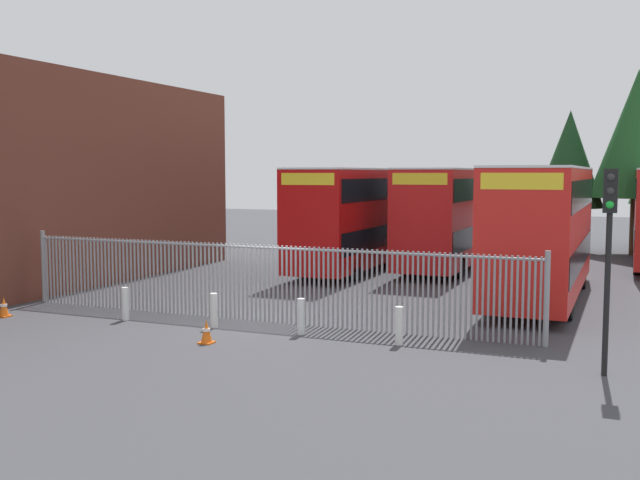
# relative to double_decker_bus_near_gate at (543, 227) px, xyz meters

# --- Properties ---
(ground_plane) EXTENTS (100.00, 100.00, 0.00)m
(ground_plane) POSITION_rel_double_decker_bus_near_gate_xyz_m (-6.79, 1.04, -2.42)
(ground_plane) COLOR #3D3D42
(palisade_fence) EXTENTS (15.91, 0.14, 2.35)m
(palisade_fence) POSITION_rel_double_decker_bus_near_gate_xyz_m (-7.01, -6.96, -1.24)
(palisade_fence) COLOR gray
(palisade_fence) RESTS_ON ground
(double_decker_bus_near_gate) EXTENTS (2.54, 10.81, 4.42)m
(double_decker_bus_near_gate) POSITION_rel_double_decker_bus_near_gate_xyz_m (0.00, 0.00, 0.00)
(double_decker_bus_near_gate) COLOR red
(double_decker_bus_near_gate) RESTS_ON ground
(double_decker_bus_behind_fence_left) EXTENTS (2.54, 10.81, 4.42)m
(double_decker_bus_behind_fence_left) POSITION_rel_double_decker_bus_near_gate_xyz_m (-8.28, 4.77, 0.00)
(double_decker_bus_behind_fence_left) COLOR #B70C0C
(double_decker_bus_behind_fence_left) RESTS_ON ground
(double_decker_bus_behind_fence_right) EXTENTS (2.54, 10.81, 4.42)m
(double_decker_bus_behind_fence_right) POSITION_rel_double_decker_bus_near_gate_xyz_m (-4.68, 7.05, 0.00)
(double_decker_bus_behind_fence_right) COLOR red
(double_decker_bus_behind_fence_right) RESTS_ON ground
(bollard_near_left) EXTENTS (0.20, 0.20, 0.95)m
(bollard_near_left) POSITION_rel_double_decker_bus_near_gate_xyz_m (-10.58, -8.33, -1.95)
(bollard_near_left) COLOR silver
(bollard_near_left) RESTS_ON ground
(bollard_center_front) EXTENTS (0.20, 0.20, 0.95)m
(bollard_center_front) POSITION_rel_double_decker_bus_near_gate_xyz_m (-7.70, -8.22, -1.95)
(bollard_center_front) COLOR silver
(bollard_center_front) RESTS_ON ground
(bollard_near_right) EXTENTS (0.20, 0.20, 0.95)m
(bollard_near_right) POSITION_rel_double_decker_bus_near_gate_xyz_m (-5.16, -8.06, -1.95)
(bollard_near_right) COLOR silver
(bollard_near_right) RESTS_ON ground
(bollard_far_right) EXTENTS (0.20, 0.20, 0.95)m
(bollard_far_right) POSITION_rel_double_decker_bus_near_gate_xyz_m (-2.46, -8.18, -1.95)
(bollard_far_right) COLOR silver
(bollard_far_right) RESTS_ON ground
(traffic_cone_by_gate) EXTENTS (0.34, 0.34, 0.59)m
(traffic_cone_by_gate) POSITION_rel_double_decker_bus_near_gate_xyz_m (-6.90, -9.90, -2.13)
(traffic_cone_by_gate) COLOR orange
(traffic_cone_by_gate) RESTS_ON ground
(traffic_cone_mid_forecourt) EXTENTS (0.34, 0.34, 0.59)m
(traffic_cone_mid_forecourt) POSITION_rel_double_decker_bus_near_gate_xyz_m (-14.18, -9.32, -2.13)
(traffic_cone_mid_forecourt) COLOR orange
(traffic_cone_mid_forecourt) RESTS_ON ground
(traffic_light_kerbside) EXTENTS (0.28, 0.33, 4.30)m
(traffic_light_kerbside) POSITION_rel_double_decker_bus_near_gate_xyz_m (2.29, -9.16, 0.56)
(traffic_light_kerbside) COLOR black
(traffic_light_kerbside) RESTS_ON ground
(tree_tall_back) EXTENTS (4.54, 4.54, 9.46)m
(tree_tall_back) POSITION_rel_double_decker_bus_near_gate_xyz_m (2.83, 15.66, 3.78)
(tree_tall_back) COLOR #4C3823
(tree_tall_back) RESTS_ON ground
(tree_short_side) EXTENTS (3.59, 3.59, 7.52)m
(tree_short_side) POSITION_rel_double_decker_bus_near_gate_xyz_m (-0.41, 15.73, 2.52)
(tree_short_side) COLOR #4C3823
(tree_short_side) RESTS_ON ground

